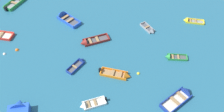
% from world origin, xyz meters
% --- Properties ---
extents(rowboat_deep_blue_center, '(3.82, 4.08, 1.35)m').
position_xyz_m(rowboat_deep_blue_center, '(8.78, 13.79, 0.20)').
color(rowboat_deep_blue_center, beige).
rests_on(rowboat_deep_blue_center, ground_plane).
extents(rowboat_blue_cluster_inner, '(4.32, 3.37, 1.40)m').
position_xyz_m(rowboat_blue_cluster_inner, '(-8.42, 24.58, 0.22)').
color(rowboat_blue_cluster_inner, '#4C4C51').
rests_on(rowboat_blue_cluster_inner, ground_plane).
extents(rowboat_grey_back_row_right, '(2.45, 2.54, 0.86)m').
position_xyz_m(rowboat_grey_back_row_right, '(4.45, 23.99, 0.13)').
color(rowboat_grey_back_row_right, '#4C4C51').
rests_on(rowboat_grey_back_row_right, ground_plane).
extents(rowboat_white_back_row_left, '(2.96, 2.24, 0.94)m').
position_xyz_m(rowboat_white_back_row_left, '(-1.29, 10.68, 0.14)').
color(rowboat_white_back_row_left, beige).
rests_on(rowboat_white_back_row_left, ground_plane).
extents(rowboat_orange_distant_center, '(3.93, 1.37, 1.04)m').
position_xyz_m(rowboat_orange_distant_center, '(1.61, 15.32, 0.18)').
color(rowboat_orange_distant_center, '#99754C').
rests_on(rowboat_orange_distant_center, ground_plane).
extents(rowboat_deep_blue_midfield_left, '(2.01, 2.91, 0.83)m').
position_xyz_m(rowboat_deep_blue_midfield_left, '(-3.79, 16.28, 0.15)').
color(rowboat_deep_blue_midfield_left, '#4C4C51').
rests_on(rowboat_deep_blue_midfield_left, ground_plane).
extents(rowboat_yellow_outer_left, '(3.00, 0.99, 0.89)m').
position_xyz_m(rowboat_yellow_outer_left, '(9.87, 27.18, 0.13)').
color(rowboat_yellow_outer_left, gray).
rests_on(rowboat_yellow_outer_left, ground_plane).
extents(rowboat_maroon_cluster_outer, '(4.03, 3.08, 1.17)m').
position_xyz_m(rowboat_maroon_cluster_outer, '(-3.60, 20.12, 0.17)').
color(rowboat_maroon_cluster_outer, '#4C4C51').
rests_on(rowboat_maroon_cluster_outer, ground_plane).
extents(rowboat_green_back_row_center, '(2.88, 1.24, 0.87)m').
position_xyz_m(rowboat_green_back_row_center, '(7.45, 19.38, 0.14)').
color(rowboat_green_back_row_center, '#4C4C51').
rests_on(rowboat_green_back_row_center, ground_plane).
extents(mooring_buoy_trailing, '(0.38, 0.38, 0.38)m').
position_xyz_m(mooring_buoy_trailing, '(3.60, 16.06, 0.00)').
color(mooring_buoy_trailing, yellow).
rests_on(mooring_buoy_trailing, ground_plane).
extents(mooring_buoy_near_foreground, '(0.46, 0.46, 0.46)m').
position_xyz_m(mooring_buoy_near_foreground, '(-12.46, 17.12, 0.00)').
color(mooring_buoy_near_foreground, orange).
rests_on(mooring_buoy_near_foreground, ground_plane).
extents(mooring_buoy_midfield, '(0.39, 0.39, 0.39)m').
position_xyz_m(mooring_buoy_midfield, '(-13.75, 16.15, 0.00)').
color(mooring_buoy_midfield, silver).
rests_on(mooring_buoy_midfield, ground_plane).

